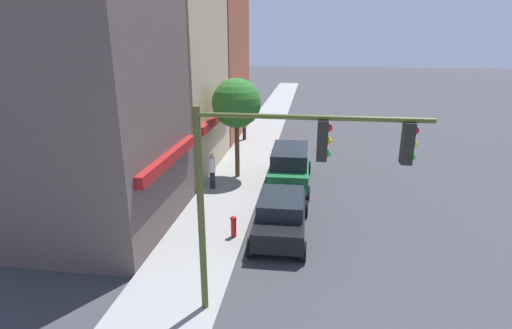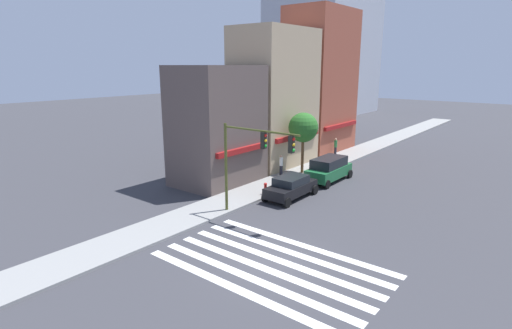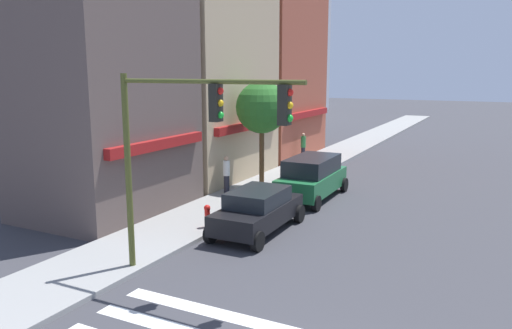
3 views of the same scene
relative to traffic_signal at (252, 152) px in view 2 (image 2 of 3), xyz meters
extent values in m
plane|color=#38383D|center=(-3.84, -4.33, -4.20)|extent=(200.00, 200.00, 0.00)
cube|color=gray|center=(-3.84, 3.17, -4.12)|extent=(120.00, 3.00, 0.15)
cube|color=silver|center=(-6.50, -4.33, -4.20)|extent=(0.49, 10.80, 0.01)
cube|color=silver|center=(-5.44, -4.33, -4.20)|extent=(0.49, 10.80, 0.01)
cube|color=silver|center=(-4.37, -4.33, -4.20)|extent=(0.49, 10.80, 0.01)
cube|color=silver|center=(-3.31, -4.33, -4.20)|extent=(0.49, 10.80, 0.01)
cube|color=silver|center=(-2.25, -4.33, -4.20)|extent=(0.49, 10.80, 0.01)
cube|color=silver|center=(-1.18, -4.33, -4.20)|extent=(0.49, 10.80, 0.01)
cube|color=brown|center=(4.54, 7.17, 0.38)|extent=(6.61, 5.00, 9.16)
cube|color=maroon|center=(4.54, 4.52, -1.20)|extent=(5.62, 0.30, 0.40)
cube|color=tan|center=(12.14, 7.17, 2.00)|extent=(7.83, 5.00, 12.40)
cube|color=maroon|center=(12.14, 4.52, -1.20)|extent=(6.65, 0.30, 0.40)
cube|color=#9E4C38|center=(20.47, 7.17, 3.23)|extent=(8.04, 5.00, 14.86)
cube|color=maroon|center=(20.47, 4.52, -1.20)|extent=(6.84, 0.30, 0.40)
cylinder|color=#474C1E|center=(0.00, 2.07, -1.34)|extent=(0.18, 0.18, 5.73)
cylinder|color=#474C1E|center=(0.00, -0.62, 1.33)|extent=(0.12, 5.38, 0.12)
cube|color=black|center=(0.00, -0.89, 0.80)|extent=(0.32, 0.24, 0.95)
sphere|color=red|center=(0.00, -1.02, 1.10)|extent=(0.18, 0.18, 0.18)
sphere|color=#EAAD14|center=(0.00, -1.02, 0.80)|extent=(0.18, 0.18, 0.18)
sphere|color=green|center=(0.00, -1.02, 0.50)|extent=(0.18, 0.18, 0.18)
cube|color=black|center=(0.00, -2.77, 0.80)|extent=(0.32, 0.24, 0.95)
sphere|color=red|center=(0.00, -2.90, 1.10)|extent=(0.18, 0.18, 0.18)
sphere|color=#EAAD14|center=(0.00, -2.90, 0.80)|extent=(0.18, 0.18, 0.18)
sphere|color=green|center=(0.00, -2.90, 0.50)|extent=(0.18, 0.18, 0.18)
cube|color=black|center=(4.84, 0.37, -3.51)|extent=(4.43, 1.87, 0.70)
cube|color=black|center=(4.84, 0.37, -2.88)|extent=(2.44, 1.69, 0.55)
cylinder|color=black|center=(3.05, 1.27, -3.86)|extent=(0.68, 0.22, 0.68)
cylinder|color=black|center=(3.05, -0.53, -3.86)|extent=(0.68, 0.22, 0.68)
cylinder|color=black|center=(6.63, 1.27, -3.86)|extent=(0.68, 0.22, 0.68)
cylinder|color=black|center=(6.63, -0.53, -3.86)|extent=(0.68, 0.22, 0.68)
cube|color=#1E6638|center=(10.34, 0.37, -3.43)|extent=(4.72, 1.96, 0.85)
cube|color=black|center=(10.34, 0.37, -2.63)|extent=(3.31, 1.79, 0.75)
cylinder|color=black|center=(8.40, 1.32, -3.86)|extent=(0.68, 0.22, 0.68)
cylinder|color=black|center=(8.40, -0.58, -3.86)|extent=(0.68, 0.22, 0.68)
cylinder|color=black|center=(12.28, 1.32, -3.86)|extent=(0.68, 0.22, 0.68)
cylinder|color=black|center=(12.28, -0.58, -3.86)|extent=(0.68, 0.22, 0.68)
cylinder|color=#23232D|center=(18.73, 4.14, -3.62)|extent=(0.26, 0.26, 0.85)
cylinder|color=#2D7A3D|center=(18.73, 4.14, -2.85)|extent=(0.32, 0.32, 0.70)
sphere|color=tan|center=(18.73, 4.14, -2.39)|extent=(0.22, 0.22, 0.22)
cylinder|color=#23232D|center=(8.90, 4.06, -3.62)|extent=(0.26, 0.26, 0.85)
cylinder|color=silver|center=(8.90, 4.06, -2.85)|extent=(0.32, 0.32, 0.70)
sphere|color=tan|center=(8.90, 4.06, -2.39)|extent=(0.22, 0.22, 0.22)
cylinder|color=red|center=(4.10, 2.07, -3.72)|extent=(0.20, 0.20, 0.65)
sphere|color=red|center=(4.10, 2.07, -3.33)|extent=(0.24, 0.24, 0.24)
cylinder|color=brown|center=(10.79, 3.17, -2.52)|extent=(0.24, 0.24, 3.05)
sphere|color=#286623|center=(10.79, 3.17, -0.12)|extent=(2.50, 2.50, 2.50)
camera|label=1|loc=(-9.03, -0.62, 3.08)|focal=28.00mm
camera|label=2|loc=(-17.73, -14.44, 4.93)|focal=28.00mm
camera|label=3|loc=(-10.75, -7.51, 1.58)|focal=35.00mm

